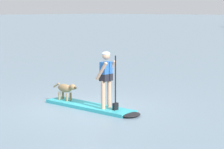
{
  "coord_description": "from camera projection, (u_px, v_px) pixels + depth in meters",
  "views": [
    {
      "loc": [
        9.19,
        -8.75,
        2.91
      ],
      "look_at": [
        0.0,
        1.0,
        0.9
      ],
      "focal_mm": 69.88,
      "sensor_mm": 36.0,
      "label": 1
    }
  ],
  "objects": [
    {
      "name": "person_paddler",
      "position": [
        106.0,
        76.0,
        12.36
      ],
      "size": [
        0.61,
        0.49,
        1.63
      ],
      "color": "tan",
      "rests_on": "paddleboard"
    },
    {
      "name": "paddleboard",
      "position": [
        95.0,
        107.0,
        12.81
      ],
      "size": [
        3.4,
        0.82,
        0.1
      ],
      "color": "#33B2BF",
      "rests_on": "ground_plane"
    },
    {
      "name": "ground_plane",
      "position": [
        89.0,
        108.0,
        12.96
      ],
      "size": [
        400.0,
        400.0,
        0.0
      ],
      "primitive_type": "plane",
      "color": "gray"
    },
    {
      "name": "dog",
      "position": [
        66.0,
        89.0,
        13.53
      ],
      "size": [
        1.04,
        0.25,
        0.54
      ],
      "color": "#997A51",
      "rests_on": "paddleboard"
    }
  ]
}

